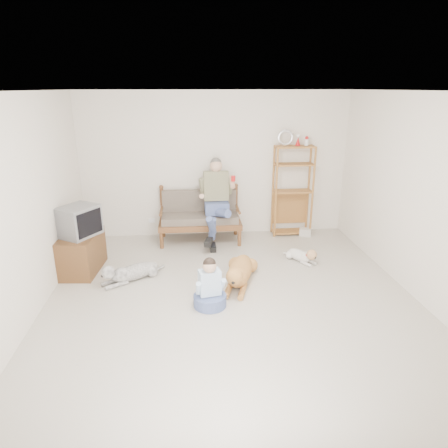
{
  "coord_description": "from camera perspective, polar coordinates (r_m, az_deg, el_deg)",
  "views": [
    {
      "loc": [
        -0.59,
        -4.68,
        2.74
      ],
      "look_at": [
        -0.02,
        1.0,
        0.78
      ],
      "focal_mm": 32.0,
      "sensor_mm": 36.0,
      "label": 1
    }
  ],
  "objects": [
    {
      "name": "book_stack",
      "position": [
        7.92,
        11.52,
        -1.14
      ],
      "size": [
        0.26,
        0.22,
        0.14
      ],
      "primitive_type": "cube",
      "rotation": [
        0.0,
        0.0,
        -0.32
      ],
      "color": "white",
      "rests_on": "ground"
    },
    {
      "name": "man",
      "position": [
        7.15,
        -1.19,
        2.48
      ],
      "size": [
        0.59,
        0.84,
        1.36
      ],
      "color": "#536198",
      "rests_on": "loveseat"
    },
    {
      "name": "tv_stand",
      "position": [
        6.6,
        -19.71,
        -3.9
      ],
      "size": [
        0.59,
        0.95,
        0.6
      ],
      "rotation": [
        0.0,
        0.0,
        -0.1
      ],
      "color": "brown",
      "rests_on": "ground"
    },
    {
      "name": "child",
      "position": [
        5.28,
        -2.04,
        -9.24
      ],
      "size": [
        0.43,
        0.43,
        0.69
      ],
      "rotation": [
        0.0,
        0.0,
        0.19
      ],
      "color": "#536198",
      "rests_on": "ground"
    },
    {
      "name": "loveseat",
      "position": [
        7.43,
        -3.48,
        1.26
      ],
      "size": [
        1.51,
        0.72,
        0.95
      ],
      "rotation": [
        0.0,
        0.0,
        -0.01
      ],
      "color": "brown",
      "rests_on": "ground"
    },
    {
      "name": "wall_back",
      "position": [
        7.58,
        -1.2,
        8.4
      ],
      "size": [
        5.0,
        0.0,
        5.0
      ],
      "primitive_type": "plane",
      "rotation": [
        1.57,
        0.0,
        0.0
      ],
      "color": "silver",
      "rests_on": "ground"
    },
    {
      "name": "etagere",
      "position": [
        7.74,
        9.76,
        4.81
      ],
      "size": [
        0.76,
        0.33,
        2.02
      ],
      "color": "#A57534",
      "rests_on": "ground"
    },
    {
      "name": "wall_left",
      "position": [
        5.24,
        -26.88,
        1.5
      ],
      "size": [
        0.0,
        5.5,
        5.5
      ],
      "primitive_type": "plane",
      "rotation": [
        1.57,
        0.0,
        1.57
      ],
      "color": "silver",
      "rests_on": "ground"
    },
    {
      "name": "ceiling",
      "position": [
        4.72,
        1.53,
        18.49
      ],
      "size": [
        5.5,
        5.5,
        0.0
      ],
      "primitive_type": "plane",
      "rotation": [
        3.14,
        0.0,
        0.0
      ],
      "color": "white",
      "rests_on": "ground"
    },
    {
      "name": "wall_right",
      "position": [
        5.78,
        26.86,
        2.98
      ],
      "size": [
        0.0,
        5.5,
        5.5
      ],
      "primitive_type": "plane",
      "rotation": [
        1.57,
        0.0,
        -1.57
      ],
      "color": "silver",
      "rests_on": "ground"
    },
    {
      "name": "shaggy_dog",
      "position": [
        6.13,
        -13.36,
        -6.74
      ],
      "size": [
        0.94,
        0.7,
        0.33
      ],
      "rotation": [
        0.0,
        0.0,
        -0.99
      ],
      "color": "white",
      "rests_on": "ground"
    },
    {
      "name": "wall_outlet",
      "position": [
        7.83,
        -10.29,
        0.5
      ],
      "size": [
        0.12,
        0.02,
        0.08
      ],
      "primitive_type": "cube",
      "color": "white",
      "rests_on": "ground"
    },
    {
      "name": "golden_retriever",
      "position": [
        5.89,
        2.18,
        -6.9
      ],
      "size": [
        0.6,
        1.36,
        0.42
      ],
      "rotation": [
        0.0,
        0.0,
        -0.29
      ],
      "color": "#BA7C40",
      "rests_on": "ground"
    },
    {
      "name": "terrier",
      "position": [
        6.72,
        11.18,
        -4.43
      ],
      "size": [
        0.46,
        0.62,
        0.27
      ],
      "rotation": [
        0.0,
        0.0,
        0.58
      ],
      "color": "silver",
      "rests_on": "ground"
    },
    {
      "name": "floor",
      "position": [
        5.45,
        1.28,
        -11.19
      ],
      "size": [
        5.5,
        5.5,
        0.0
      ],
      "primitive_type": "plane",
      "color": "silver",
      "rests_on": "ground"
    },
    {
      "name": "wall_front",
      "position": [
        2.45,
        9.68,
        -15.88
      ],
      "size": [
        5.0,
        0.0,
        5.0
      ],
      "primitive_type": "plane",
      "rotation": [
        -1.57,
        0.0,
        0.0
      ],
      "color": "silver",
      "rests_on": "ground"
    },
    {
      "name": "crt_tv",
      "position": [
        6.39,
        -20.0,
        0.4
      ],
      "size": [
        0.67,
        0.7,
        0.46
      ],
      "rotation": [
        0.0,
        0.0,
        -0.58
      ],
      "color": "slate",
      "rests_on": "tv_stand"
    }
  ]
}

